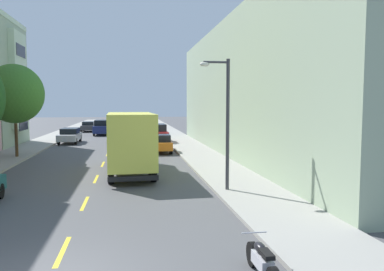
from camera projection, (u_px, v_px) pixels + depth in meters
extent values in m
plane|color=#4C4C4F|center=(112.00, 144.00, 37.76)|extent=(160.00, 160.00, 0.00)
cube|color=#99968E|center=(32.00, 147.00, 34.66)|extent=(3.20, 120.00, 0.14)
cube|color=#99968E|center=(185.00, 144.00, 36.92)|extent=(3.20, 120.00, 0.14)
cube|color=yellow|center=(63.00, 251.00, 10.21)|extent=(0.14, 2.20, 0.01)
cube|color=yellow|center=(85.00, 203.00, 15.13)|extent=(0.14, 2.20, 0.01)
cube|color=yellow|center=(96.00, 179.00, 20.05)|extent=(0.14, 2.20, 0.01)
cube|color=yellow|center=(103.00, 164.00, 24.97)|extent=(0.14, 2.20, 0.01)
cube|color=yellow|center=(107.00, 154.00, 29.89)|extent=(0.14, 2.20, 0.01)
cube|color=yellow|center=(111.00, 147.00, 34.81)|extent=(0.14, 2.20, 0.01)
cube|color=yellow|center=(113.00, 142.00, 39.73)|extent=(0.14, 2.20, 0.01)
cube|color=yellow|center=(115.00, 138.00, 44.65)|extent=(0.14, 2.20, 0.01)
cube|color=yellow|center=(117.00, 134.00, 49.56)|extent=(0.14, 2.20, 0.01)
cube|color=yellow|center=(118.00, 132.00, 54.48)|extent=(0.14, 2.20, 0.01)
cube|color=beige|center=(10.00, 21.00, 34.76)|extent=(0.60, 8.50, 0.44)
cube|color=beige|center=(19.00, 81.00, 35.29)|extent=(0.55, 3.82, 8.88)
cube|color=#1E232D|center=(24.00, 124.00, 35.68)|extent=(0.04, 2.91, 1.10)
cube|color=#1E232D|center=(22.00, 88.00, 35.40)|extent=(0.04, 2.91, 1.10)
cube|color=#1E232D|center=(21.00, 51.00, 35.11)|extent=(0.04, 2.91, 1.10)
cube|color=#99AD8E|center=(283.00, 89.00, 29.68)|extent=(10.00, 36.00, 10.21)
cylinder|color=#47331E|center=(16.00, 136.00, 27.55)|extent=(0.22, 0.22, 2.96)
ellipsoid|color=#387028|center=(15.00, 94.00, 27.30)|extent=(4.11, 4.11, 4.26)
cylinder|color=#38383D|center=(228.00, 125.00, 16.76)|extent=(0.16, 0.16, 5.79)
cylinder|color=#38383D|center=(216.00, 62.00, 16.45)|extent=(1.10, 0.10, 0.10)
ellipsoid|color=silver|center=(205.00, 64.00, 16.38)|extent=(0.44, 0.28, 0.20)
cube|color=#D8D84C|center=(131.00, 139.00, 20.67)|extent=(2.62, 6.05, 2.80)
cube|color=#D8D84C|center=(128.00, 138.00, 24.73)|extent=(2.37, 1.98, 2.20)
cube|color=black|center=(128.00, 130.00, 25.57)|extent=(2.02, 0.15, 0.97)
cube|color=black|center=(133.00, 179.00, 17.97)|extent=(2.40, 0.25, 0.24)
cylinder|color=black|center=(145.00, 157.00, 25.09)|extent=(0.31, 0.97, 0.96)
cylinder|color=black|center=(112.00, 158.00, 24.68)|extent=(0.31, 0.97, 0.96)
cylinder|color=black|center=(153.00, 173.00, 19.27)|extent=(0.31, 0.97, 0.96)
cylinder|color=black|center=(111.00, 174.00, 18.85)|extent=(0.31, 0.97, 0.96)
cylinder|color=black|center=(151.00, 169.00, 20.34)|extent=(0.31, 0.97, 0.96)
cylinder|color=black|center=(111.00, 170.00, 19.93)|extent=(0.31, 0.97, 0.96)
cube|color=#B2B5BA|center=(70.00, 137.00, 38.47)|extent=(1.85, 4.71, 0.62)
cube|color=black|center=(70.00, 131.00, 38.79)|extent=(1.62, 2.83, 0.55)
cylinder|color=black|center=(59.00, 141.00, 36.80)|extent=(0.22, 0.66, 0.66)
cylinder|color=black|center=(76.00, 141.00, 37.05)|extent=(0.22, 0.66, 0.66)
cylinder|color=black|center=(65.00, 139.00, 39.95)|extent=(0.22, 0.66, 0.66)
cylinder|color=black|center=(80.00, 138.00, 40.19)|extent=(0.22, 0.66, 0.66)
cube|color=#7A9EC6|center=(151.00, 129.00, 47.75)|extent=(1.97, 4.81, 0.90)
cube|color=black|center=(151.00, 123.00, 47.69)|extent=(1.73, 2.79, 0.70)
cylinder|color=black|center=(157.00, 132.00, 49.54)|extent=(0.22, 0.66, 0.66)
cylinder|color=black|center=(143.00, 132.00, 49.26)|extent=(0.22, 0.66, 0.66)
cylinder|color=black|center=(159.00, 134.00, 46.33)|extent=(0.22, 0.66, 0.66)
cylinder|color=black|center=(144.00, 134.00, 46.05)|extent=(0.22, 0.66, 0.66)
cube|color=#AD1E1E|center=(157.00, 135.00, 38.77)|extent=(2.02, 4.83, 0.90)
cube|color=black|center=(157.00, 127.00, 38.71)|extent=(1.75, 2.81, 0.70)
cylinder|color=black|center=(164.00, 138.00, 40.56)|extent=(0.23, 0.66, 0.66)
cylinder|color=black|center=(148.00, 138.00, 40.26)|extent=(0.23, 0.66, 0.66)
cylinder|color=black|center=(167.00, 141.00, 37.36)|extent=(0.23, 0.66, 0.66)
cylinder|color=black|center=(150.00, 141.00, 37.06)|extent=(0.23, 0.66, 0.66)
cube|color=#333338|center=(88.00, 127.00, 54.64)|extent=(1.91, 4.54, 0.60)
cube|color=black|center=(88.00, 123.00, 54.81)|extent=(1.64, 2.20, 0.50)
cylinder|color=black|center=(82.00, 130.00, 53.02)|extent=(0.24, 0.67, 0.66)
cylinder|color=black|center=(93.00, 130.00, 53.31)|extent=(0.24, 0.67, 0.66)
cylinder|color=black|center=(84.00, 129.00, 56.02)|extent=(0.24, 0.67, 0.66)
cylinder|color=black|center=(95.00, 129.00, 56.31)|extent=(0.24, 0.67, 0.66)
cube|color=black|center=(146.00, 125.00, 59.09)|extent=(1.90, 4.54, 0.60)
cube|color=black|center=(146.00, 122.00, 58.82)|extent=(1.63, 2.19, 0.50)
cylinder|color=black|center=(151.00, 127.00, 60.75)|extent=(0.23, 0.66, 0.66)
cylinder|color=black|center=(141.00, 127.00, 60.47)|extent=(0.23, 0.66, 0.66)
cylinder|color=black|center=(152.00, 128.00, 57.75)|extent=(0.23, 0.66, 0.66)
cylinder|color=black|center=(142.00, 128.00, 57.47)|extent=(0.23, 0.66, 0.66)
cube|color=orange|center=(160.00, 145.00, 31.05)|extent=(1.82, 4.03, 0.62)
cube|color=black|center=(161.00, 138.00, 30.53)|extent=(1.56, 1.71, 0.55)
cylinder|color=black|center=(168.00, 146.00, 32.53)|extent=(0.23, 0.66, 0.66)
cylinder|color=black|center=(150.00, 147.00, 32.31)|extent=(0.23, 0.66, 0.66)
cylinder|color=black|center=(171.00, 150.00, 29.84)|extent=(0.23, 0.66, 0.66)
cylinder|color=black|center=(152.00, 151.00, 29.63)|extent=(0.23, 0.66, 0.66)
cube|color=navy|center=(102.00, 129.00, 48.57)|extent=(1.95, 4.80, 0.90)
cube|color=black|center=(102.00, 123.00, 48.50)|extent=(1.72, 2.78, 0.70)
cylinder|color=black|center=(94.00, 133.00, 46.86)|extent=(0.22, 0.66, 0.66)
cylinder|color=black|center=(108.00, 133.00, 47.14)|extent=(0.22, 0.66, 0.66)
cylinder|color=black|center=(96.00, 132.00, 50.07)|extent=(0.22, 0.66, 0.66)
cylinder|color=black|center=(110.00, 131.00, 50.35)|extent=(0.22, 0.66, 0.66)
cylinder|color=black|center=(252.00, 254.00, 9.25)|extent=(0.15, 0.60, 0.60)
cube|color=silver|center=(262.00, 261.00, 8.53)|extent=(0.29, 0.81, 0.28)
ellipsoid|color=black|center=(260.00, 247.00, 8.68)|extent=(0.24, 0.48, 0.22)
cube|color=black|center=(266.00, 254.00, 8.25)|extent=(0.22, 0.52, 0.10)
cylinder|color=silver|center=(254.00, 233.00, 9.09)|extent=(0.62, 0.04, 0.03)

